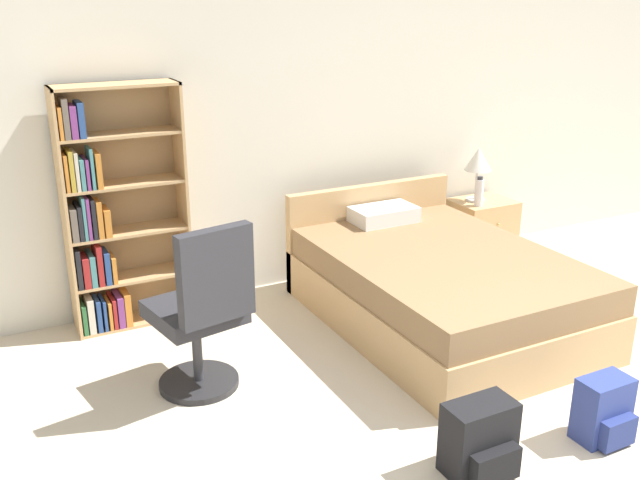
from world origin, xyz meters
TOP-DOWN VIEW (x-y plane):
  - wall_back at (0.00, 3.23)m, footprint 9.00×0.06m
  - bookshelf at (-1.62, 3.03)m, footprint 0.82×0.27m
  - bed at (0.41, 2.03)m, footprint 1.46×2.07m
  - office_chair at (-1.37, 1.86)m, footprint 0.56×0.63m
  - nightstand at (1.55, 2.94)m, footprint 0.52×0.45m
  - table_lamp at (1.49, 2.97)m, footprint 0.23×0.23m
  - water_bottle at (1.41, 2.84)m, footprint 0.07×0.07m
  - backpack_blue at (0.35, 0.46)m, footprint 0.28×0.23m
  - backpack_black at (-0.41, 0.54)m, footprint 0.35×0.27m

SIDE VIEW (x-z plane):
  - backpack_blue at x=0.35m, z-range -0.01..0.35m
  - backpack_black at x=-0.41m, z-range -0.01..0.37m
  - nightstand at x=1.55m, z-range 0.00..0.52m
  - bed at x=0.41m, z-range -0.12..0.68m
  - office_chair at x=-1.37m, z-range -0.02..1.05m
  - water_bottle at x=1.41m, z-range 0.51..0.77m
  - bookshelf at x=-1.62m, z-range -0.05..1.64m
  - table_lamp at x=1.49m, z-range 0.63..1.10m
  - wall_back at x=0.00m, z-range 0.00..2.60m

